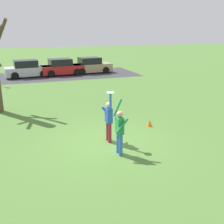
{
  "coord_description": "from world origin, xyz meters",
  "views": [
    {
      "loc": [
        -3.15,
        -9.42,
        4.41
      ],
      "look_at": [
        0.1,
        -0.21,
        1.37
      ],
      "focal_mm": 43.17,
      "sensor_mm": 36.0,
      "label": 1
    }
  ],
  "objects_px": {
    "field_cone_orange": "(149,123)",
    "parked_car_tan": "(91,66)",
    "person_catcher": "(109,118)",
    "parked_car_red": "(62,68)",
    "person_defender": "(120,129)",
    "frisbee_disc": "(110,92)",
    "parked_car_silver": "(27,69)"
  },
  "relations": [
    {
      "from": "field_cone_orange",
      "to": "parked_car_tan",
      "type": "bearing_deg",
      "value": 84.48
    },
    {
      "from": "person_catcher",
      "to": "parked_car_tan",
      "type": "xyz_separation_m",
      "value": [
        3.95,
        17.39,
        -0.25
      ]
    },
    {
      "from": "parked_car_red",
      "to": "parked_car_tan",
      "type": "bearing_deg",
      "value": 0.38
    },
    {
      "from": "person_defender",
      "to": "field_cone_orange",
      "type": "distance_m",
      "value": 3.4
    },
    {
      "from": "person_defender",
      "to": "parked_car_red",
      "type": "xyz_separation_m",
      "value": [
        0.91,
        18.34,
        -0.25
      ]
    },
    {
      "from": "person_catcher",
      "to": "parked_car_red",
      "type": "bearing_deg",
      "value": 177.49
    },
    {
      "from": "frisbee_disc",
      "to": "parked_car_red",
      "type": "xyz_separation_m",
      "value": [
        0.91,
        17.33,
        -1.37
      ]
    },
    {
      "from": "frisbee_disc",
      "to": "parked_car_tan",
      "type": "bearing_deg",
      "value": 77.35
    },
    {
      "from": "frisbee_disc",
      "to": "parked_car_red",
      "type": "distance_m",
      "value": 17.4
    },
    {
      "from": "person_defender",
      "to": "parked_car_silver",
      "type": "xyz_separation_m",
      "value": [
        -2.33,
        18.24,
        -0.25
      ]
    },
    {
      "from": "person_catcher",
      "to": "field_cone_orange",
      "type": "distance_m",
      "value": 2.72
    },
    {
      "from": "frisbee_disc",
      "to": "parked_car_silver",
      "type": "xyz_separation_m",
      "value": [
        -2.33,
        17.23,
        -1.37
      ]
    },
    {
      "from": "parked_car_red",
      "to": "person_defender",
      "type": "bearing_deg",
      "value": -97.82
    },
    {
      "from": "frisbee_disc",
      "to": "field_cone_orange",
      "type": "bearing_deg",
      "value": 28.13
    },
    {
      "from": "parked_car_red",
      "to": "parked_car_tan",
      "type": "xyz_separation_m",
      "value": [
        3.05,
        0.28,
        0.0
      ]
    },
    {
      "from": "person_catcher",
      "to": "parked_car_red",
      "type": "xyz_separation_m",
      "value": [
        0.9,
        17.1,
        -0.25
      ]
    },
    {
      "from": "field_cone_orange",
      "to": "parked_car_red",
      "type": "bearing_deg",
      "value": 95.22
    },
    {
      "from": "person_defender",
      "to": "frisbee_disc",
      "type": "xyz_separation_m",
      "value": [
        0.01,
        1.01,
        1.11
      ]
    },
    {
      "from": "parked_car_red",
      "to": "person_catcher",
      "type": "bearing_deg",
      "value": -97.99
    },
    {
      "from": "person_defender",
      "to": "frisbee_disc",
      "type": "bearing_deg",
      "value": 0.0
    },
    {
      "from": "parked_car_silver",
      "to": "parked_car_tan",
      "type": "height_order",
      "value": "same"
    },
    {
      "from": "person_catcher",
      "to": "parked_car_tan",
      "type": "distance_m",
      "value": 17.83
    },
    {
      "from": "person_catcher",
      "to": "frisbee_disc",
      "type": "bearing_deg",
      "value": 0.0
    },
    {
      "from": "parked_car_tan",
      "to": "frisbee_disc",
      "type": "bearing_deg",
      "value": -107.61
    },
    {
      "from": "parked_car_silver",
      "to": "parked_car_red",
      "type": "xyz_separation_m",
      "value": [
        3.24,
        0.1,
        0.0
      ]
    },
    {
      "from": "parked_car_tan",
      "to": "field_cone_orange",
      "type": "bearing_deg",
      "value": -100.48
    },
    {
      "from": "person_catcher",
      "to": "person_defender",
      "type": "xyz_separation_m",
      "value": [
        -0.01,
        -1.24,
        -0.0
      ]
    },
    {
      "from": "person_catcher",
      "to": "parked_car_silver",
      "type": "bearing_deg",
      "value": -171.66
    },
    {
      "from": "person_catcher",
      "to": "parked_car_red",
      "type": "distance_m",
      "value": 17.13
    },
    {
      "from": "person_catcher",
      "to": "frisbee_disc",
      "type": "height_order",
      "value": "frisbee_disc"
    },
    {
      "from": "person_defender",
      "to": "person_catcher",
      "type": "bearing_deg",
      "value": 0.0
    },
    {
      "from": "person_defender",
      "to": "parked_car_silver",
      "type": "bearing_deg",
      "value": 7.78
    }
  ]
}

